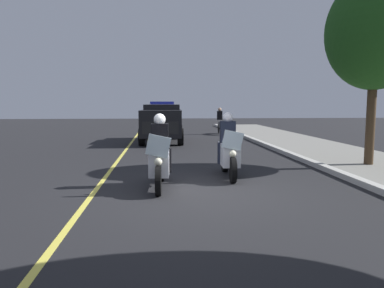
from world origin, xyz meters
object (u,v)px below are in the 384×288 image
object	(u,v)px
police_motorcycle_lead_right	(229,151)
cyclist_background	(220,121)
police_suv	(162,121)
police_motorcycle_lead_left	(160,158)
tree_mid_block	(375,33)

from	to	relation	value
police_motorcycle_lead_right	cyclist_background	world-z (taller)	police_motorcycle_lead_right
cyclist_background	police_suv	bearing A→B (deg)	-39.93
police_motorcycle_lead_right	police_suv	world-z (taller)	police_suv
police_suv	police_motorcycle_lead_left	bearing A→B (deg)	-0.59
police_suv	cyclist_background	xyz separation A→B (m)	(-4.37, 3.65, -0.22)
police_motorcycle_lead_left	police_suv	world-z (taller)	police_suv
police_motorcycle_lead_right	cyclist_background	xyz separation A→B (m)	(-13.46, 1.94, 0.14)
police_motorcycle_lead_left	tree_mid_block	size ratio (longest dim) A/B	0.38
police_motorcycle_lead_right	police_suv	size ratio (longest dim) A/B	0.43
police_suv	tree_mid_block	xyz separation A→B (m)	(8.02, 6.27, 2.97)
police_suv	police_motorcycle_lead_right	bearing A→B (deg)	10.70
police_motorcycle_lead_left	police_suv	xyz separation A→B (m)	(-10.19, 0.10, 0.37)
police_motorcycle_lead_right	tree_mid_block	bearing A→B (deg)	103.18
cyclist_background	tree_mid_block	xyz separation A→B (m)	(12.39, 2.62, 3.19)
police_motorcycle_lead_left	police_motorcycle_lead_right	distance (m)	2.13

